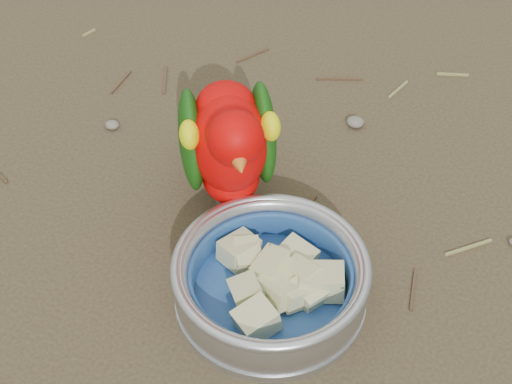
% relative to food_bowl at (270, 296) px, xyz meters
% --- Properties ---
extents(ground, '(60.00, 60.00, 0.00)m').
position_rel_food_bowl_xyz_m(ground, '(-0.01, 0.04, -0.01)').
color(ground, '#463926').
extents(food_bowl, '(0.21, 0.21, 0.02)m').
position_rel_food_bowl_xyz_m(food_bowl, '(0.00, 0.00, 0.00)').
color(food_bowl, '#B2B2BA').
rests_on(food_bowl, ground).
extents(bowl_wall, '(0.21, 0.21, 0.04)m').
position_rel_food_bowl_xyz_m(bowl_wall, '(0.00, 0.00, 0.03)').
color(bowl_wall, '#B2B2BA').
rests_on(bowl_wall, food_bowl).
extents(fruit_wedges, '(0.12, 0.12, 0.03)m').
position_rel_food_bowl_xyz_m(fruit_wedges, '(0.00, 0.00, 0.02)').
color(fruit_wedges, beige).
rests_on(fruit_wedges, food_bowl).
extents(lory_parrot, '(0.21, 0.25, 0.19)m').
position_rel_food_bowl_xyz_m(lory_parrot, '(-0.09, 0.11, 0.08)').
color(lory_parrot, '#CD0303').
rests_on(lory_parrot, ground).
extents(ground_debris, '(0.90, 0.80, 0.01)m').
position_rel_food_bowl_xyz_m(ground_debris, '(0.03, 0.07, -0.01)').
color(ground_debris, olive).
rests_on(ground_debris, ground).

